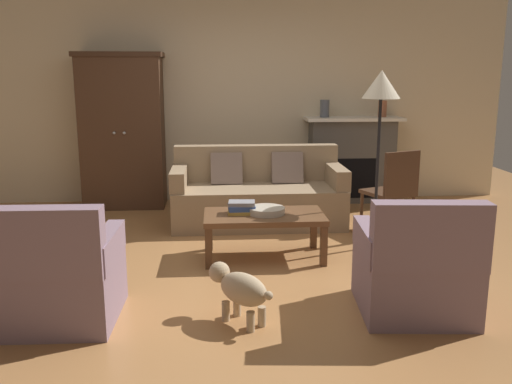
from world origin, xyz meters
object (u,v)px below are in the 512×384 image
object	(u,v)px
couch	(258,196)
coffee_table	(264,220)
book_stack	(242,207)
dog	(240,288)
fireplace	(351,159)
mantel_vase_slate	(325,109)
armoire	(123,131)
armchair_near_right	(416,271)
fruit_bowl	(267,211)
armchair_near_left	(58,279)
side_chair_wooden	(394,187)
mantel_vase_terracotta	(382,109)
floor_lamp	(381,95)

from	to	relation	value
couch	coffee_table	size ratio (longest dim) A/B	1.75
coffee_table	book_stack	bearing A→B (deg)	172.77
dog	fireplace	bearing A→B (deg)	65.38
mantel_vase_slate	armoire	bearing A→B (deg)	-178.66
armoire	couch	size ratio (longest dim) A/B	1.01
couch	armchair_near_right	bearing A→B (deg)	-69.40
fruit_bowl	armchair_near_right	distance (m)	1.60
fireplace	armoire	distance (m)	2.98
mantel_vase_slate	dog	xyz separation A→B (m)	(-1.25, -3.54, -0.99)
armoire	fruit_bowl	bearing A→B (deg)	-52.85
coffee_table	armchair_near_right	distance (m)	1.61
armchair_near_left	mantel_vase_slate	bearing A→B (deg)	54.18
fireplace	coffee_table	size ratio (longest dim) A/B	1.15
fruit_bowl	dog	world-z (taller)	fruit_bowl
mantel_vase_slate	side_chair_wooden	bearing A→B (deg)	-73.25
fruit_bowl	side_chair_wooden	world-z (taller)	side_chair_wooden
side_chair_wooden	dog	distance (m)	2.66
mantel_vase_terracotta	floor_lamp	xyz separation A→B (m)	(-0.62, -1.97, 0.26)
armoire	fruit_bowl	distance (m)	2.73
fireplace	armchair_near_left	xyz separation A→B (m)	(-2.87, -3.47, -0.25)
armoire	armchair_near_right	world-z (taller)	armoire
fireplace	armchair_near_right	bearing A→B (deg)	-96.21
fruit_bowl	dog	size ratio (longest dim) A/B	0.72
book_stack	armchair_near_left	world-z (taller)	armchair_near_left
mantel_vase_terracotta	fruit_bowl	bearing A→B (deg)	-127.83
fireplace	mantel_vase_slate	xyz separation A→B (m)	(-0.38, -0.02, 0.66)
mantel_vase_terracotta	armchair_near_left	bearing A→B (deg)	-133.29
armchair_near_left	armchair_near_right	bearing A→B (deg)	-0.90
armchair_near_left	side_chair_wooden	distance (m)	3.53
armchair_near_left	dog	bearing A→B (deg)	-4.28
mantel_vase_terracotta	armchair_near_left	size ratio (longest dim) A/B	0.24
fireplace	fruit_bowl	distance (m)	2.59
fruit_bowl	armchair_near_right	world-z (taller)	armchair_near_right
armoire	fruit_bowl	world-z (taller)	armoire
book_stack	mantel_vase_slate	distance (m)	2.59
couch	armchair_near_left	world-z (taller)	armchair_near_left
mantel_vase_slate	couch	bearing A→B (deg)	-133.30
mantel_vase_terracotta	dog	xyz separation A→B (m)	(-2.01, -3.54, -0.98)
armchair_near_left	side_chair_wooden	size ratio (longest dim) A/B	0.98
book_stack	mantel_vase_slate	world-z (taller)	mantel_vase_slate
fruit_bowl	side_chair_wooden	xyz separation A→B (m)	(1.41, 0.68, 0.06)
couch	side_chair_wooden	distance (m)	1.51
coffee_table	mantel_vase_terracotta	world-z (taller)	mantel_vase_terracotta
mantel_vase_slate	mantel_vase_terracotta	distance (m)	0.76
armoire	fruit_bowl	size ratio (longest dim) A/B	5.72
coffee_table	armchair_near_right	size ratio (longest dim) A/B	1.25
fruit_bowl	armoire	bearing A→B (deg)	127.15
armchair_near_left	fruit_bowl	bearing A→B (deg)	39.03
mantel_vase_terracotta	armchair_near_right	world-z (taller)	mantel_vase_terracotta
coffee_table	couch	bearing A→B (deg)	88.42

